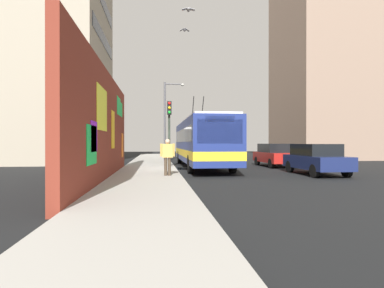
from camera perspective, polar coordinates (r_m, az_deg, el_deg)
ground_plane at (r=17.99m, az=-2.93°, el=-5.01°), size 80.00×80.00×0.00m
sidewalk_slab at (r=17.95m, az=-8.05°, el=-4.78°), size 48.00×3.20×0.15m
graffiti_wall at (r=13.68m, az=-15.89°, el=3.20°), size 13.21×0.32×4.70m
building_far_left at (r=30.04m, az=-22.64°, el=14.20°), size 11.36×6.80×17.81m
building_far_right at (r=36.37m, az=24.24°, el=13.13°), size 9.21×10.04×19.55m
city_bus at (r=20.41m, az=1.71°, el=0.52°), size 12.29×2.57×4.91m
parked_car_navy at (r=17.07m, az=21.93°, el=-2.50°), size 4.08×1.83×1.58m
parked_car_red at (r=21.98m, az=15.18°, el=-1.89°), size 4.19×1.90×1.58m
pedestrian_at_curb at (r=14.02m, az=-4.55°, el=-1.88°), size 0.22×0.67×1.66m
traffic_light at (r=19.39m, az=-4.24°, el=4.01°), size 0.49×0.28×4.11m
street_lamp at (r=26.02m, az=-4.63°, el=5.27°), size 0.44×1.72×6.58m
flying_pigeons at (r=16.42m, az=-1.06°, el=21.78°), size 4.13×0.72×0.68m
curbside_puddle at (r=19.63m, az=-1.47°, el=-4.56°), size 1.91×1.91×0.00m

